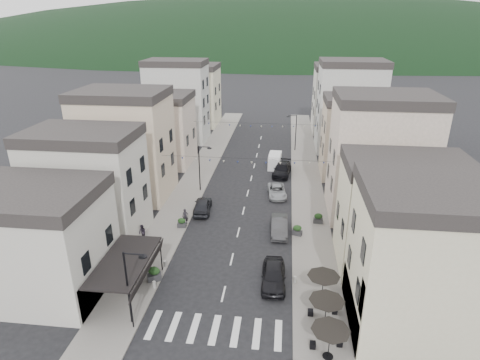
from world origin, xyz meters
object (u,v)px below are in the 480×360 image
object	(u,v)px
parked_car_d	(282,169)
pedestrian_b	(142,232)
parked_car_a	(274,275)
pedestrian_a	(185,216)
parked_car_c	(277,191)
delivery_van	(275,160)
parked_car_e	(202,206)
parked_car_b	(279,226)

from	to	relation	value
parked_car_d	pedestrian_b	distance (m)	23.72
parked_car_a	pedestrian_a	bearing A→B (deg)	135.14
parked_car_c	delivery_van	bearing A→B (deg)	86.59
parked_car_e	pedestrian_a	xyz separation A→B (m)	(-1.20, -3.17, 0.17)
parked_car_c	delivery_van	distance (m)	10.45
delivery_van	pedestrian_b	bearing A→B (deg)	-115.83
parked_car_e	pedestrian_b	world-z (taller)	pedestrian_b
parked_car_a	parked_car_d	distance (m)	25.06
parked_car_e	delivery_van	bearing A→B (deg)	-120.82
delivery_van	parked_car_a	bearing A→B (deg)	-85.74
parked_car_a	parked_car_d	size ratio (longest dim) A/B	0.89
parked_car_c	pedestrian_b	distance (m)	17.82
parked_car_d	parked_car_e	bearing A→B (deg)	-118.04
parked_car_d	pedestrian_a	bearing A→B (deg)	-115.55
delivery_van	pedestrian_a	size ratio (longest dim) A/B	2.62
parked_car_d	parked_car_e	xyz separation A→B (m)	(-8.76, -12.68, -0.00)
parked_car_d	pedestrian_a	size ratio (longest dim) A/B	3.23
parked_car_e	delivery_van	distance (m)	17.57
parked_car_d	pedestrian_b	bearing A→B (deg)	-117.68
parked_car_a	parked_car_c	xyz separation A→B (m)	(-0.26, 17.78, -0.18)
parked_car_e	pedestrian_a	distance (m)	3.39
parked_car_d	delivery_van	xyz separation A→B (m)	(-1.13, 3.15, 0.23)
parked_car_e	pedestrian_b	bearing A→B (deg)	51.31
parked_car_b	pedestrian_a	size ratio (longest dim) A/B	2.76
pedestrian_b	parked_car_d	bearing A→B (deg)	93.22
parked_car_b	pedestrian_b	xyz separation A→B (m)	(-13.38, -3.13, 0.15)
parked_car_e	parked_car_d	bearing A→B (deg)	-129.71
parked_car_e	pedestrian_b	xyz separation A→B (m)	(-4.60, -6.92, 0.13)
parked_car_d	pedestrian_b	world-z (taller)	pedestrian_b
parked_car_b	pedestrian_a	xyz separation A→B (m)	(-9.98, 0.62, 0.20)
parked_car_a	pedestrian_b	world-z (taller)	pedestrian_b
pedestrian_b	parked_car_a	bearing A→B (deg)	14.93
pedestrian_a	parked_car_b	bearing A→B (deg)	-20.16
pedestrian_b	parked_car_e	bearing A→B (deg)	93.89
parked_car_b	parked_car_e	bearing A→B (deg)	155.09
parked_car_a	parked_car_c	size ratio (longest dim) A/B	1.05
parked_car_a	pedestrian_a	world-z (taller)	pedestrian_a
parked_car_b	parked_car_c	bearing A→B (deg)	91.68
parked_car_c	pedestrian_a	world-z (taller)	pedestrian_a
pedestrian_b	parked_car_c	bearing A→B (deg)	81.27
parked_car_a	parked_car_b	size ratio (longest dim) A/B	1.04
parked_car_c	delivery_van	world-z (taller)	delivery_van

